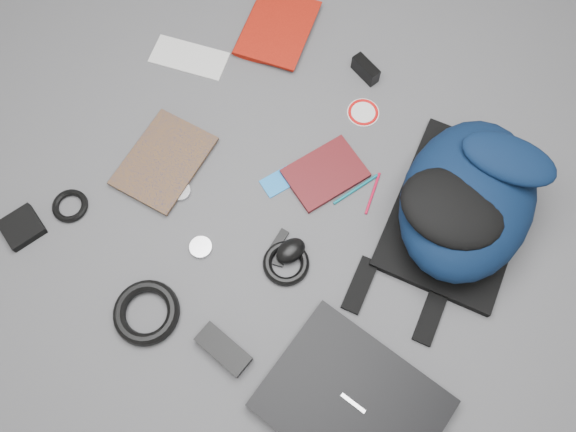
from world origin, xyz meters
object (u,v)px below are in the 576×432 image
Objects in this scene: textbook_red at (247,20)px; dvd_case at (325,173)px; pouch at (22,227)px; compact_camera at (365,69)px; power_brick at (223,349)px; backpack at (468,199)px; laptop at (352,403)px; mouse at (291,251)px; comic_book at (135,146)px.

textbook_red is 0.55m from dvd_case.
compact_camera is at bearing 64.96° from pouch.
power_brick reaches higher than textbook_red.
compact_camera is (-0.44, 0.21, -0.08)m from backpack.
laptop is 0.94m from pouch.
textbook_red is 2.79× the size of pouch.
dvd_case is at bearing 119.26° from mouse.
laptop is at bearing 10.04° from pouch.
dvd_case is 0.34m from compact_camera.
dvd_case is at bearing -173.89° from backpack.
mouse reaches higher than comic_book.
textbook_red is 0.86m from pouch.
pouch is at bearing -111.30° from dvd_case.
mouse is at bearing 31.95° from pouch.
compact_camera is at bearing -8.74° from textbook_red.
mouse is 0.29m from power_brick.
dvd_case is (-0.39, 0.44, -0.01)m from laptop.
compact_camera is 0.58m from mouse.
compact_camera reaches higher than textbook_red.
laptop reaches higher than dvd_case.
dvd_case is at bearing 131.47° from laptop.
laptop is at bearing -43.01° from compact_camera.
backpack is 5.63× the size of compact_camera.
comic_book is 0.68m from compact_camera.
textbook_red is 3.19× the size of mouse.
pouch is (-0.92, -0.16, -0.01)m from laptop.
backpack is at bearing 16.38° from comic_book.
laptop is 1.12m from textbook_red.
power_brick is (0.18, -0.85, -0.01)m from compact_camera.
mouse is (0.54, -0.49, 0.01)m from textbook_red.
dvd_case is (0.48, -0.26, -0.01)m from textbook_red.
laptop is 0.91m from compact_camera.
compact_camera is at bearing 126.72° from dvd_case.
dvd_case is 2.28× the size of compact_camera.
power_brick is at bearing -124.92° from backpack.
comic_book reaches higher than dvd_case.
compact_camera reaches higher than comic_book.
compact_camera reaches higher than pouch.
textbook_red is 1.00× the size of comic_book.
mouse is at bearing 96.15° from power_brick.
textbook_red reaches higher than comic_book.
textbook_red is 2.94× the size of compact_camera.
textbook_red is at bearing 84.16° from comic_book.
laptop reaches higher than pouch.
laptop reaches higher than power_brick.
comic_book is at bearing -107.90° from compact_camera.
textbook_red is 1.29× the size of dvd_case.
backpack is 0.49m from compact_camera.
compact_camera is at bearing 103.98° from power_brick.
comic_book is at bearing -105.57° from textbook_red.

